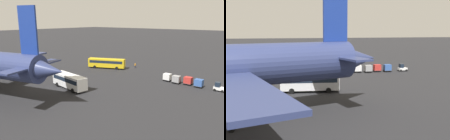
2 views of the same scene
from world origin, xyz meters
The scene contains 9 objects.
ground_plane centered at (0.00, 0.00, 0.00)m, with size 600.00×600.00×0.00m, color #232326.
shuttle_bus_near centered at (4.71, 5.06, 1.97)m, with size 12.58×7.44×3.29m.
shuttle_bus_far centered at (-2.86, 27.86, 2.02)m, with size 11.23×4.12×3.38m.
baggage_tug centered at (-31.64, 7.22, 0.94)m, with size 2.43×1.67×2.10m.
worker_person centered at (-2.64, -1.51, 0.87)m, with size 0.38×0.38×1.74m.
cargo_cart_blue centered at (-27.10, 7.36, 1.19)m, with size 2.03×1.72×2.06m.
cargo_cart_red centered at (-24.25, 6.84, 1.19)m, with size 2.03×1.72×2.06m.
cargo_cart_grey centered at (-21.40, 7.52, 1.19)m, with size 2.03×1.72×2.06m.
cargo_cart_white centered at (-18.56, 6.91, 1.19)m, with size 2.03×1.72×2.06m.
Camera 1 is at (-43.05, 60.81, 16.40)m, focal length 35.00 mm.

